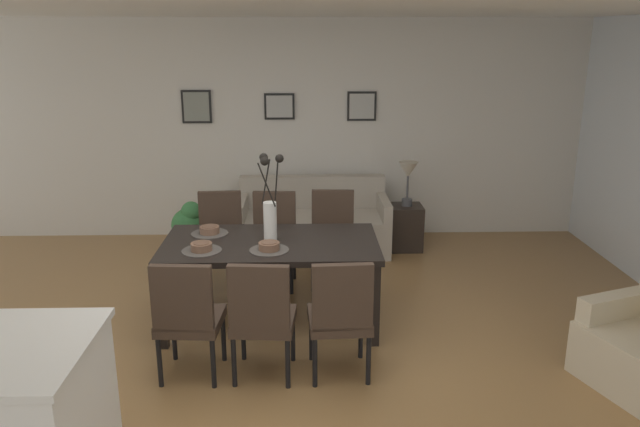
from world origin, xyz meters
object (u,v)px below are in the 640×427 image
Objects in this scene: bowl_near_right at (210,229)px; dining_chair_mid_right at (333,233)px; dining_chair_far_right at (274,235)px; bowl_far_left at (269,246)px; potted_plant at (189,227)px; dining_chair_near_left at (188,314)px; centerpiece_vase at (270,209)px; framed_picture_right at (362,106)px; sofa at (313,225)px; dining_table at (271,250)px; dining_chair_mid_left at (340,313)px; table_lamp at (408,174)px; dining_chair_far_left at (262,314)px; bowl_near_left at (201,246)px; dining_chair_near_right at (220,234)px; framed_picture_center at (279,106)px; side_table at (406,227)px; framed_picture_left at (197,107)px.

dining_chair_mid_right is at bearing 32.35° from bowl_near_right.
bowl_far_left is at bearing -89.02° from dining_chair_far_right.
dining_chair_mid_right reaches higher than potted_plant.
dining_chair_near_left is 1.17m from centerpiece_vase.
sofa is at bearing -138.21° from framed_picture_right.
dining_chair_mid_left is (0.53, -0.91, -0.15)m from dining_table.
table_lamp reaches higher than dining_table.
bowl_near_right is (-0.52, 1.14, 0.27)m from dining_chair_far_left.
dining_chair_near_left is 1.00× the size of dining_chair_far_right.
bowl_near_left is (-1.07, 0.69, 0.27)m from dining_chair_mid_left.
dining_chair_near_right is (-0.55, 0.90, -0.15)m from dining_table.
dining_chair_near_right is (-0.00, 1.80, 0.00)m from dining_chair_near_left.
dining_chair_far_left is 1.93m from dining_chair_mid_right.
dining_table is at bearing 88.71° from dining_chair_far_left.
dining_chair_far_left is 0.74m from bowl_far_left.
table_lamp is 1.43× the size of framed_picture_center.
dining_chair_near_left is at bearing -114.43° from framed_picture_right.
dining_chair_near_left is 0.91m from bowl_far_left.
framed_picture_right reaches higher than dining_chair_mid_right.
bowl_far_left is 2.23m from sofa.
bowl_near_right is 0.33× the size of side_table.
potted_plant is at bearing 156.89° from dining_chair_mid_right.
centerpiece_vase is 1.90× the size of framed_picture_left.
dining_chair_near_left is 1.77× the size of side_table.
dining_chair_near_left is 3.54m from framed_picture_left.
centerpiece_vase is 2.70m from framed_picture_right.
dining_chair_mid_right is (1.11, 0.02, 0.00)m from dining_chair_near_right.
framed_picture_left is at bearing 105.52° from dining_chair_near_right.
dining_chair_mid_left and dining_chair_mid_right have the same top height.
dining_chair_near_left is 3.43m from side_table.
bowl_near_right is at bearing -140.47° from table_lamp.
framed_picture_right is at bearing 45.53° from dining_chair_near_right.
dining_chair_mid_right is 1.30m from bowl_far_left.
bowl_near_left is 2.38m from sofa.
bowl_far_left is at bearing -69.92° from framed_picture_left.
side_table is at bearing 46.72° from dining_chair_mid_right.
dining_chair_far_right is 1.77× the size of side_table.
bowl_near_left is at bearing -89.71° from dining_chair_near_right.
bowl_near_left is at bearing -90.00° from bowl_near_right.
centerpiece_vase is (0.55, 0.90, 0.51)m from dining_chair_near_left.
dining_chair_near_left is 1.00× the size of dining_chair_mid_left.
sofa is 1.53m from framed_picture_right.
framed_picture_center is (-1.46, 0.58, 1.33)m from side_table.
bowl_near_right is 1.49m from potted_plant.
bowl_near_right is (-0.52, -0.66, 0.27)m from dining_chair_far_right.
dining_chair_far_left is at bearing -74.13° from framed_picture_left.
dining_chair_far_right is at bearing 73.49° from dining_chair_near_left.
bowl_near_left is at bearing -133.70° from table_lamp.
dining_chair_far_right is 1.37× the size of potted_plant.
potted_plant is (-1.52, 2.49, -0.14)m from dining_chair_mid_left.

